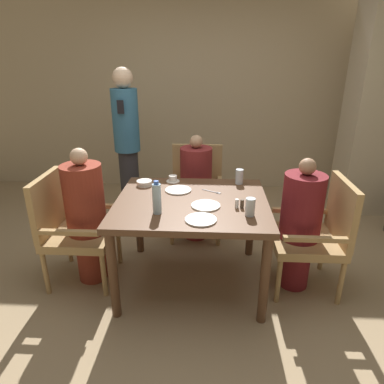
# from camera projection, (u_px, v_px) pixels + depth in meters

# --- Properties ---
(ground_plane) EXTENTS (16.00, 16.00, 0.00)m
(ground_plane) POSITION_uv_depth(u_px,v_px,m) (192.00, 280.00, 2.99)
(ground_plane) COLOR #9E8460
(wall_back) EXTENTS (8.00, 0.06, 2.80)m
(wall_back) POSITION_uv_depth(u_px,v_px,m) (201.00, 89.00, 4.69)
(wall_back) COLOR tan
(wall_back) RESTS_ON ground_plane
(pillar_stone) EXTENTS (0.53, 0.53, 2.70)m
(pillar_stone) POSITION_uv_depth(u_px,v_px,m) (375.00, 100.00, 3.95)
(pillar_stone) COLOR #BCAD8E
(pillar_stone) RESTS_ON ground_plane
(dining_table) EXTENTS (1.20, 1.04, 0.76)m
(dining_table) POSITION_uv_depth(u_px,v_px,m) (192.00, 211.00, 2.74)
(dining_table) COLOR brown
(dining_table) RESTS_ON ground_plane
(chair_left_side) EXTENTS (0.54, 0.54, 0.94)m
(chair_left_side) POSITION_uv_depth(u_px,v_px,m) (70.00, 225.00, 2.85)
(chair_left_side) COLOR #A88451
(chair_left_side) RESTS_ON ground_plane
(diner_in_left_chair) EXTENTS (0.32, 0.32, 1.17)m
(diner_in_left_chair) POSITION_uv_depth(u_px,v_px,m) (86.00, 216.00, 2.81)
(diner_in_left_chair) COLOR maroon
(diner_in_left_chair) RESTS_ON ground_plane
(chair_far_side) EXTENTS (0.54, 0.54, 0.94)m
(chair_far_side) POSITION_uv_depth(u_px,v_px,m) (197.00, 187.00, 3.66)
(chair_far_side) COLOR #A88451
(chair_far_side) RESTS_ON ground_plane
(diner_in_far_chair) EXTENTS (0.32, 0.32, 1.11)m
(diner_in_far_chair) POSITION_uv_depth(u_px,v_px,m) (196.00, 187.00, 3.51)
(diner_in_far_chair) COLOR maroon
(diner_in_far_chair) RESTS_ON ground_plane
(chair_right_side) EXTENTS (0.54, 0.54, 0.94)m
(chair_right_side) POSITION_uv_depth(u_px,v_px,m) (318.00, 231.00, 2.75)
(chair_right_side) COLOR #A88451
(chair_right_side) RESTS_ON ground_plane
(diner_in_right_chair) EXTENTS (0.32, 0.32, 1.12)m
(diner_in_right_chair) POSITION_uv_depth(u_px,v_px,m) (300.00, 224.00, 2.73)
(diner_in_right_chair) COLOR maroon
(diner_in_right_chair) RESTS_ON ground_plane
(standing_host) EXTENTS (0.29, 0.33, 1.72)m
(standing_host) POSITION_uv_depth(u_px,v_px,m) (127.00, 141.00, 3.89)
(standing_host) COLOR #2D2D33
(standing_host) RESTS_ON ground_plane
(plate_main_left) EXTENTS (0.22, 0.22, 0.01)m
(plate_main_left) POSITION_uv_depth(u_px,v_px,m) (201.00, 220.00, 2.37)
(plate_main_left) COLOR white
(plate_main_left) RESTS_ON dining_table
(plate_main_right) EXTENTS (0.22, 0.22, 0.01)m
(plate_main_right) POSITION_uv_depth(u_px,v_px,m) (206.00, 206.00, 2.60)
(plate_main_right) COLOR white
(plate_main_right) RESTS_ON dining_table
(plate_dessert_center) EXTENTS (0.22, 0.22, 0.01)m
(plate_dessert_center) POSITION_uv_depth(u_px,v_px,m) (178.00, 190.00, 2.90)
(plate_dessert_center) COLOR white
(plate_dessert_center) RESTS_ON dining_table
(teacup_with_saucer) EXTENTS (0.12, 0.12, 0.06)m
(teacup_with_saucer) POSITION_uv_depth(u_px,v_px,m) (173.00, 179.00, 3.10)
(teacup_with_saucer) COLOR white
(teacup_with_saucer) RESTS_ON dining_table
(bowl_small) EXTENTS (0.13, 0.13, 0.04)m
(bowl_small) POSITION_uv_depth(u_px,v_px,m) (144.00, 183.00, 3.01)
(bowl_small) COLOR white
(bowl_small) RESTS_ON dining_table
(water_bottle) EXTENTS (0.06, 0.06, 0.25)m
(water_bottle) POSITION_uv_depth(u_px,v_px,m) (157.00, 198.00, 2.44)
(water_bottle) COLOR #A3C6DB
(water_bottle) RESTS_ON dining_table
(glass_tall_near) EXTENTS (0.07, 0.07, 0.13)m
(glass_tall_near) POSITION_uv_depth(u_px,v_px,m) (239.00, 177.00, 3.04)
(glass_tall_near) COLOR silver
(glass_tall_near) RESTS_ON dining_table
(glass_tall_mid) EXTENTS (0.07, 0.07, 0.13)m
(glass_tall_mid) POSITION_uv_depth(u_px,v_px,m) (250.00, 207.00, 2.43)
(glass_tall_mid) COLOR silver
(glass_tall_mid) RESTS_ON dining_table
(salt_shaker) EXTENTS (0.03, 0.03, 0.07)m
(salt_shaker) POSITION_uv_depth(u_px,v_px,m) (237.00, 203.00, 2.56)
(salt_shaker) COLOR white
(salt_shaker) RESTS_ON dining_table
(pepper_shaker) EXTENTS (0.03, 0.03, 0.07)m
(pepper_shaker) POSITION_uv_depth(u_px,v_px,m) (242.00, 204.00, 2.56)
(pepper_shaker) COLOR #4C3D2D
(pepper_shaker) RESTS_ON dining_table
(fork_beside_plate) EXTENTS (0.16, 0.10, 0.00)m
(fork_beside_plate) POSITION_uv_depth(u_px,v_px,m) (213.00, 192.00, 2.87)
(fork_beside_plate) COLOR silver
(fork_beside_plate) RESTS_ON dining_table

